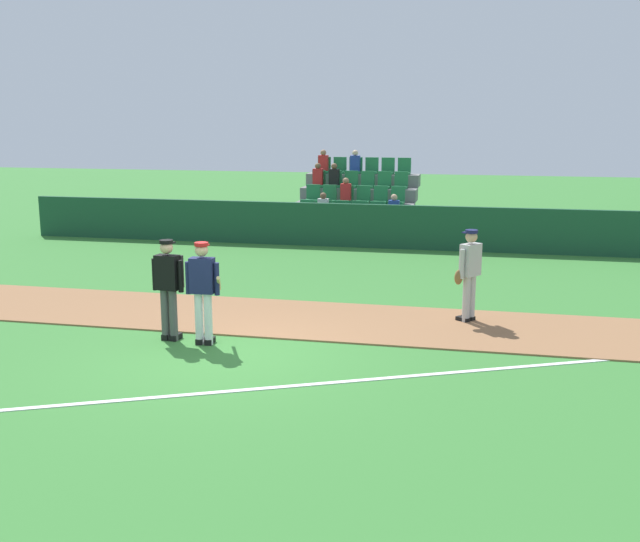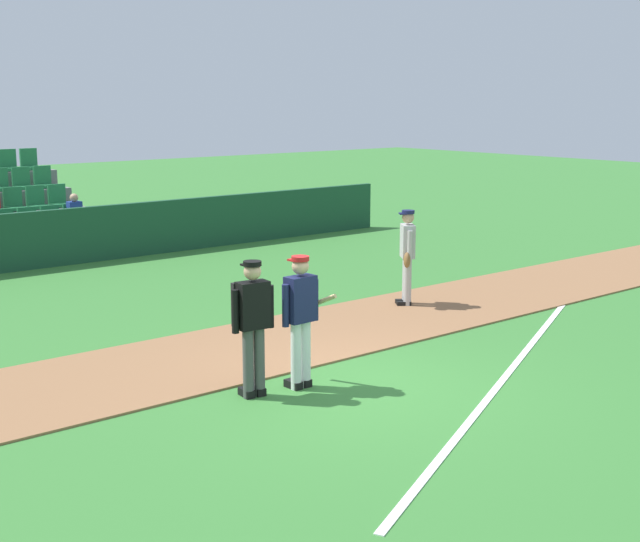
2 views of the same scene
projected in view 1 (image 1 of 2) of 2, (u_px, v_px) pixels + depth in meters
name	position (u px, v px, depth m)	size (l,w,h in m)	color
ground_plane	(223.00, 354.00, 12.27)	(80.00, 80.00, 0.00)	#387A33
infield_dirt_path	(264.00, 317.00, 14.47)	(28.00, 2.69, 0.03)	#936642
foul_line_chalk	(403.00, 377.00, 11.15)	(12.00, 0.10, 0.01)	white
dugout_fence	(343.00, 225.00, 22.23)	(20.00, 0.16, 1.28)	#19472D
stadium_bleachers	(356.00, 212.00, 24.41)	(3.90, 3.80, 2.70)	slate
batter_navy_jersey	(203.00, 289.00, 12.57)	(0.70, 0.77, 1.76)	white
umpire_home_plate	(169.00, 284.00, 12.82)	(0.59, 0.34, 1.76)	#4C4C4C
runner_grey_jersey	(469.00, 272.00, 13.94)	(0.51, 0.56, 1.76)	#B2B2B2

